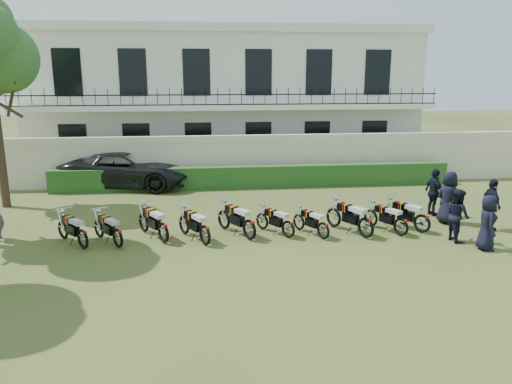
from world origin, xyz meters
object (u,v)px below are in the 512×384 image
Objects in this scene: motorcycle_1 at (118,234)px; motorcycle_9 at (422,219)px; officer_3 at (448,197)px; officer_4 at (447,199)px; motorcycle_2 at (163,228)px; motorcycle_3 at (205,230)px; motorcycle_7 at (366,223)px; motorcycle_6 at (323,227)px; motorcycle_5 at (288,225)px; officer_0 at (487,223)px; officer_1 at (458,215)px; motorcycle_4 at (249,225)px; motorcycle_8 at (401,223)px; motorcycle_0 at (82,234)px; officer_5 at (434,192)px; officer_2 at (491,205)px; suv at (127,169)px.

motorcycle_9 is (9.62, 0.34, 0.02)m from motorcycle_1.
officer_4 is (0.06, 0.18, -0.11)m from officer_3.
motorcycle_2 is 1.30m from motorcycle_3.
officer_3 is at bearing -8.94° from motorcycle_7.
motorcycle_6 is 0.93× the size of motorcycle_9.
officer_0 is at bearing -52.52° from motorcycle_5.
officer_3 is (0.59, 1.79, 0.09)m from officer_1.
motorcycle_4 is at bearing 146.00° from motorcycle_5.
motorcycle_5 is at bearing -31.91° from motorcycle_1.
motorcycle_7 is (1.35, -0.05, 0.09)m from motorcycle_6.
motorcycle_0 is at bearing 151.16° from motorcycle_8.
motorcycle_6 is 0.94× the size of officer_4.
motorcycle_8 is 2.51m from officer_3.
officer_5 is at bearing 11.57° from officer_0.
motorcycle_0 is 11.39m from officer_1.
motorcycle_3 is 8.59m from officer_4.
motorcycle_7 is at bearing -39.01° from motorcycle_0.
motorcycle_2 is at bearing 93.60° from officer_0.
motorcycle_4 is 5.66m from motorcycle_9.
officer_3 reaches higher than motorcycle_4.
motorcycle_8 is (2.54, 0.03, 0.03)m from motorcycle_6.
officer_5 is (5.72, 1.96, 0.43)m from motorcycle_5.
motorcycle_2 is at bearing 149.33° from motorcycle_8.
officer_1 is at bearing 143.12° from officer_4.
motorcycle_1 is at bearing 152.39° from motorcycle_4.
motorcycle_0 is at bearing 93.63° from officer_2.
motorcycle_8 is at bearing 66.20° from officer_1.
motorcycle_7 is at bearing 76.32° from officer_1.
motorcycle_1 is at bearing 146.92° from motorcycle_9.
motorcycle_0 is at bearing 150.83° from motorcycle_6.
motorcycle_3 is 1.00× the size of officer_2.
officer_2 is 1.46m from officer_4.
suv reaches higher than motorcycle_2.
officer_0 is at bearing -42.46° from motorcycle_1.
officer_2 is at bearing -30.70° from motorcycle_4.
motorcycle_7 is 2.80m from officer_1.
suv is (-3.40, 8.37, 0.33)m from motorcycle_3.
officer_4 reaches higher than motorcycle_1.
motorcycle_0 is 0.88× the size of motorcycle_3.
motorcycle_8 is 12.64m from suv.
motorcycle_8 is 3.05m from officer_5.
motorcycle_1 is 8.36m from suv.
officer_2 is (11.99, 0.42, 0.40)m from motorcycle_1.
motorcycle_9 is at bearing 111.19° from officer_3.
officer_4 is (2.21, 1.39, 0.35)m from motorcycle_8.
officer_3 is at bearing -15.01° from motorcycle_6.
officer_5 is (9.60, 2.02, 0.36)m from motorcycle_2.
officer_2 reaches higher than suv.
officer_3 is (3.34, 1.29, 0.40)m from motorcycle_7.
motorcycle_9 is 0.28× the size of suv.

